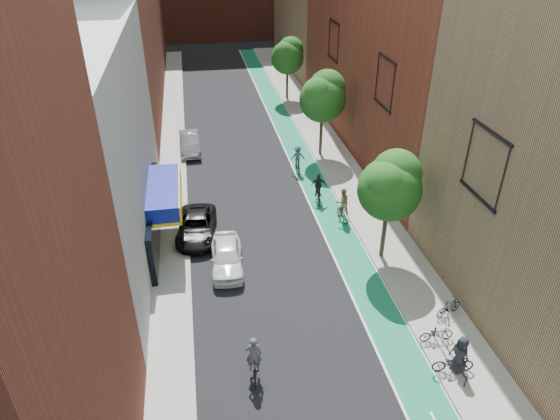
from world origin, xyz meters
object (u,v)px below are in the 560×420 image
cyclist_lane_mid (318,192)px  parked_car_silver (190,143)px  cyclist_lane_far (297,160)px  parked_car_white (227,256)px  parked_car_black (197,226)px  cyclist_lane_near (342,206)px  pedestrian (460,354)px  cyclist_lead (254,364)px

cyclist_lane_mid → parked_car_silver: bearing=-39.4°
cyclist_lane_far → parked_car_silver: bearing=-33.5°
parked_car_white → parked_car_black: (-1.51, 3.41, -0.06)m
parked_car_white → parked_car_silver: size_ratio=0.95×
parked_car_silver → cyclist_lane_near: 15.30m
cyclist_lane_mid → pedestrian: (2.25, -15.14, 0.31)m
pedestrian → cyclist_lane_mid: bearing=166.3°
parked_car_silver → cyclist_lane_far: bearing=-34.8°
parked_car_silver → cyclist_lane_mid: (8.26, -9.74, 0.00)m
cyclist_lane_mid → cyclist_lead: bearing=76.2°
cyclist_lead → cyclist_lane_near: bearing=-115.5°
parked_car_white → cyclist_lead: size_ratio=1.96×
cyclist_lane_mid → cyclist_lane_far: 4.65m
parked_car_black → pedestrian: bearing=-44.2°
parked_car_white → cyclist_lead: bearing=-83.8°
parked_car_black → cyclist_lane_mid: bearing=24.4°
cyclist_lane_near → cyclist_lane_far: size_ratio=1.06×
parked_car_silver → cyclist_lane_mid: 12.77m
parked_car_white → pedestrian: (8.91, -8.98, 0.33)m
cyclist_lane_mid → pedestrian: bearing=108.8°
parked_car_silver → pedestrian: (10.51, -24.88, 0.31)m
cyclist_lane_near → cyclist_lane_far: 7.27m
cyclist_lane_mid → cyclist_lane_far: bearing=-74.0°
parked_car_white → cyclist_lead: (0.46, -7.71, 0.05)m
parked_car_white → cyclist_lane_near: cyclist_lane_near is taller
parked_car_black → parked_car_silver: bearing=96.2°
parked_car_black → cyclist_lane_far: cyclist_lane_far is taller
cyclist_lead → pedestrian: bearing=177.9°
cyclist_lead → cyclist_lane_mid: cyclist_lead is taller
cyclist_lead → cyclist_lane_far: (5.74, 18.49, 0.20)m
parked_car_white → cyclist_lane_near: bearing=28.6°
cyclist_lead → cyclist_lane_far: size_ratio=1.04×
parked_car_black → cyclist_lane_far: bearing=49.5°
cyclist_lead → cyclist_lane_mid: (6.20, 13.87, -0.03)m
parked_car_black → cyclist_lead: 11.29m
parked_car_black → pedestrian: pedestrian is taller
parked_car_black → cyclist_lead: cyclist_lead is taller
cyclist_lane_near → parked_car_black: bearing=-7.1°
parked_car_silver → cyclist_lead: cyclist_lead is taller
parked_car_white → cyclist_lane_mid: cyclist_lane_mid is taller
cyclist_lead → cyclist_lane_near: (7.09, 11.35, 0.22)m
cyclist_lane_near → cyclist_lane_far: (-1.35, 7.14, -0.03)m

